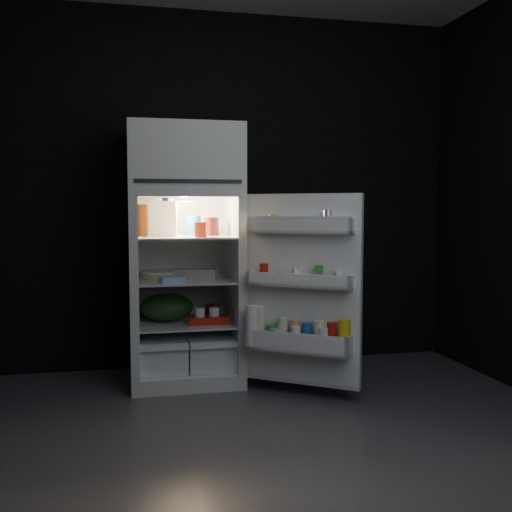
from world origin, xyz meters
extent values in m
cube|color=#4B4B50|center=(0.00, 0.00, 0.00)|extent=(4.00, 3.40, 0.00)
cube|color=black|center=(0.00, 1.70, 1.35)|extent=(4.00, 0.00, 2.70)
cube|color=black|center=(0.00, -1.70, 1.35)|extent=(4.00, 0.00, 2.70)
cube|color=silver|center=(-0.16, 1.30, 0.05)|extent=(0.76, 0.70, 0.10)
cube|color=silver|center=(-0.52, 1.30, 0.70)|extent=(0.05, 0.70, 1.20)
cube|color=silver|center=(0.19, 1.30, 0.70)|extent=(0.05, 0.70, 1.20)
cube|color=white|center=(-0.16, 1.62, 0.70)|extent=(0.66, 0.05, 1.20)
cube|color=silver|center=(-0.16, 1.30, 1.33)|extent=(0.76, 0.70, 0.06)
cube|color=silver|center=(-0.16, 1.30, 1.57)|extent=(0.76, 0.70, 0.42)
cube|color=black|center=(-0.16, 0.95, 1.39)|extent=(0.68, 0.01, 0.02)
cube|color=white|center=(-0.49, 1.28, 0.70)|extent=(0.01, 0.65, 1.20)
cube|color=white|center=(0.17, 1.28, 0.70)|extent=(0.01, 0.65, 1.20)
cube|color=white|center=(-0.16, 1.28, 1.30)|extent=(0.66, 0.65, 0.01)
cube|color=white|center=(-0.16, 1.28, 0.10)|extent=(0.66, 0.65, 0.01)
cube|color=white|center=(-0.16, 1.28, 1.02)|extent=(0.65, 0.63, 0.01)
cube|color=white|center=(-0.16, 1.28, 0.72)|extent=(0.65, 0.63, 0.01)
cube|color=white|center=(-0.16, 1.28, 0.42)|extent=(0.65, 0.63, 0.01)
cube|color=white|center=(-0.33, 1.30, 0.22)|extent=(0.32, 0.59, 0.22)
cube|color=white|center=(0.00, 1.30, 0.22)|extent=(0.32, 0.59, 0.22)
cube|color=white|center=(-0.33, 0.97, 0.31)|extent=(0.32, 0.02, 0.03)
cube|color=white|center=(0.00, 0.97, 0.31)|extent=(0.32, 0.02, 0.03)
cube|color=#FFE5B2|center=(-0.16, 1.23, 1.28)|extent=(0.14, 0.14, 0.02)
cube|color=silver|center=(0.54, 0.75, 0.70)|extent=(0.64, 0.49, 1.22)
cube|color=white|center=(0.52, 0.72, 0.70)|extent=(0.59, 0.43, 1.18)
cube|color=white|center=(0.50, 0.69, 1.07)|extent=(0.60, 0.47, 0.02)
cube|color=white|center=(0.48, 0.66, 1.11)|extent=(0.56, 0.42, 0.10)
cube|color=white|center=(0.77, 0.50, 1.11)|extent=(0.07, 0.08, 0.10)
cube|color=white|center=(0.23, 0.88, 1.11)|extent=(0.07, 0.08, 0.10)
cube|color=white|center=(0.50, 0.69, 0.73)|extent=(0.61, 0.48, 0.02)
cube|color=white|center=(0.47, 0.65, 0.77)|extent=(0.56, 0.42, 0.09)
cube|color=white|center=(0.76, 0.49, 0.77)|extent=(0.08, 0.09, 0.09)
cube|color=white|center=(0.23, 0.88, 0.77)|extent=(0.08, 0.09, 0.09)
cube|color=white|center=(0.49, 0.67, 0.33)|extent=(0.63, 0.51, 0.02)
cube|color=white|center=(0.45, 0.62, 0.38)|extent=(0.56, 0.42, 0.13)
cube|color=white|center=(0.75, 0.48, 0.38)|extent=(0.10, 0.12, 0.13)
cube|color=white|center=(0.22, 0.86, 0.38)|extent=(0.10, 0.12, 0.13)
cube|color=white|center=(0.50, 0.69, 1.16)|extent=(0.59, 0.46, 0.02)
cylinder|color=silver|center=(0.65, 0.58, 1.14)|extent=(0.08, 0.08, 0.13)
cylinder|color=silver|center=(0.53, 0.67, 1.12)|extent=(0.08, 0.08, 0.08)
cylinder|color=yellow|center=(0.35, 0.80, 1.13)|extent=(0.08, 0.08, 0.10)
cylinder|color=white|center=(0.71, 0.53, 0.80)|extent=(0.08, 0.08, 0.10)
cylinder|color=#338C33|center=(0.60, 0.61, 0.81)|extent=(0.07, 0.07, 0.12)
cylinder|color=silver|center=(0.50, 0.69, 0.80)|extent=(0.08, 0.08, 0.11)
cylinder|color=#7DA4C2|center=(0.40, 0.76, 0.78)|extent=(0.08, 0.08, 0.07)
cylinder|color=#A61B0E|center=(0.30, 0.83, 0.81)|extent=(0.08, 0.08, 0.12)
cylinder|color=yellow|center=(0.73, 0.49, 0.44)|extent=(0.11, 0.11, 0.21)
cylinder|color=#A61B0E|center=(0.66, 0.54, 0.43)|extent=(0.08, 0.08, 0.18)
cylinder|color=beige|center=(0.60, 0.59, 0.43)|extent=(0.10, 0.10, 0.18)
cylinder|color=#1D539E|center=(0.53, 0.63, 0.42)|extent=(0.09, 0.09, 0.17)
cylinder|color=tan|center=(0.47, 0.68, 0.43)|extent=(0.10, 0.10, 0.18)
cylinder|color=beige|center=(0.40, 0.73, 0.43)|extent=(0.10, 0.10, 0.19)
cylinder|color=#338C33|center=(0.34, 0.78, 0.41)|extent=(0.09, 0.09, 0.13)
cylinder|color=beige|center=(0.27, 0.82, 0.46)|extent=(0.10, 0.10, 0.25)
cylinder|color=silver|center=(0.61, 0.53, 0.42)|extent=(0.08, 0.08, 0.15)
cylinder|color=white|center=(0.46, 0.64, 0.41)|extent=(0.08, 0.08, 0.14)
cylinder|color=#7DA4C2|center=(0.35, 0.72, 0.40)|extent=(0.08, 0.08, 0.12)
cylinder|color=white|center=(0.22, 0.81, 0.47)|extent=(0.10, 0.10, 0.26)
cylinder|color=white|center=(0.27, 0.82, 0.58)|extent=(0.05, 0.05, 0.02)
cube|color=white|center=(-0.29, 1.28, 1.15)|extent=(0.17, 0.17, 0.24)
cylinder|color=#1D539E|center=(-0.09, 1.35, 1.10)|extent=(0.14, 0.14, 0.14)
cylinder|color=black|center=(0.03, 1.28, 1.09)|extent=(0.10, 0.10, 0.13)
cylinder|color=#CA6120|center=(-0.44, 1.40, 1.14)|extent=(0.08, 0.08, 0.22)
cube|color=red|center=(-0.07, 1.09, 1.08)|extent=(0.09, 0.08, 0.10)
cube|color=gray|center=(-0.09, 1.26, 0.76)|extent=(0.31, 0.17, 0.07)
cylinder|color=tan|center=(-0.31, 1.38, 0.75)|extent=(0.41, 0.41, 0.04)
cube|color=#7DA4C2|center=(-0.26, 1.08, 0.75)|extent=(0.18, 0.13, 0.04)
cube|color=beige|center=(0.03, 1.44, 0.75)|extent=(0.14, 0.12, 0.05)
ellipsoid|color=#193815|center=(-0.28, 1.32, 0.52)|extent=(0.38, 0.32, 0.20)
cube|color=#A61B0E|center=(-0.01, 1.16, 0.45)|extent=(0.28, 0.16, 0.05)
cylinder|color=#A61B0E|center=(0.04, 1.44, 0.47)|extent=(0.07, 0.07, 0.09)
cylinder|color=silver|center=(0.12, 1.42, 0.47)|extent=(0.07, 0.07, 0.09)
camera|label=1|loc=(-0.56, -2.89, 1.21)|focal=42.00mm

